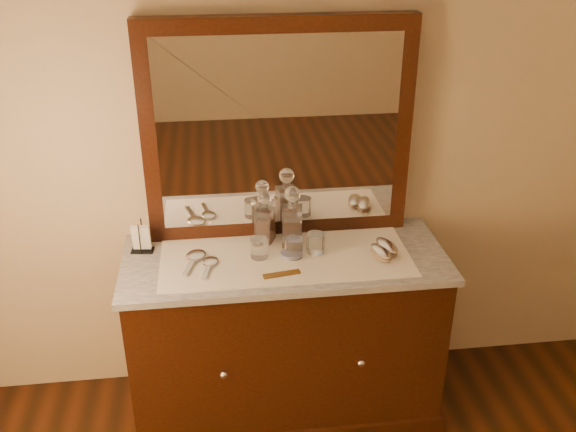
# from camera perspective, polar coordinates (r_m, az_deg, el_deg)

# --- Properties ---
(dresser_cabinet) EXTENTS (1.40, 0.55, 0.82)m
(dresser_cabinet) POSITION_cam_1_polar(r_m,az_deg,el_deg) (3.08, -0.24, -10.71)
(dresser_cabinet) COLOR black
(dresser_cabinet) RESTS_ON floor
(dresser_plinth) EXTENTS (1.46, 0.59, 0.08)m
(dresser_plinth) POSITION_cam_1_polar(r_m,az_deg,el_deg) (3.32, -0.22, -15.80)
(dresser_plinth) COLOR black
(dresser_plinth) RESTS_ON floor
(knob_left) EXTENTS (0.04, 0.04, 0.04)m
(knob_left) POSITION_cam_1_polar(r_m,az_deg,el_deg) (2.82, -5.76, -13.95)
(knob_left) COLOR silver
(knob_left) RESTS_ON dresser_cabinet
(knob_right) EXTENTS (0.04, 0.04, 0.04)m
(knob_right) POSITION_cam_1_polar(r_m,az_deg,el_deg) (2.88, 6.57, -12.96)
(knob_right) COLOR silver
(knob_right) RESTS_ON dresser_cabinet
(marble_top) EXTENTS (1.44, 0.59, 0.03)m
(marble_top) POSITION_cam_1_polar(r_m,az_deg,el_deg) (2.84, -0.25, -3.88)
(marble_top) COLOR silver
(marble_top) RESTS_ON dresser_cabinet
(mirror_frame) EXTENTS (1.20, 0.08, 1.00)m
(mirror_frame) POSITION_cam_1_polar(r_m,az_deg,el_deg) (2.85, -0.88, 7.61)
(mirror_frame) COLOR black
(mirror_frame) RESTS_ON marble_top
(mirror_glass) EXTENTS (1.06, 0.01, 0.86)m
(mirror_glass) POSITION_cam_1_polar(r_m,az_deg,el_deg) (2.81, -0.80, 7.39)
(mirror_glass) COLOR white
(mirror_glass) RESTS_ON marble_top
(lace_runner) EXTENTS (1.10, 0.45, 0.00)m
(lace_runner) POSITION_cam_1_polar(r_m,az_deg,el_deg) (2.82, -0.20, -3.79)
(lace_runner) COLOR white
(lace_runner) RESTS_ON marble_top
(pin_dish) EXTENTS (0.11, 0.11, 0.01)m
(pin_dish) POSITION_cam_1_polar(r_m,az_deg,el_deg) (2.83, 0.19, -3.42)
(pin_dish) COLOR silver
(pin_dish) RESTS_ON lace_runner
(comb) EXTENTS (0.16, 0.06, 0.01)m
(comb) POSITION_cam_1_polar(r_m,az_deg,el_deg) (2.69, -0.57, -5.22)
(comb) COLOR brown
(comb) RESTS_ON lace_runner
(napkin_rack) EXTENTS (0.10, 0.07, 0.15)m
(napkin_rack) POSITION_cam_1_polar(r_m,az_deg,el_deg) (2.92, -13.00, -2.05)
(napkin_rack) COLOR black
(napkin_rack) RESTS_ON marble_top
(decanter_left) EXTENTS (0.10, 0.10, 0.25)m
(decanter_left) POSITION_cam_1_polar(r_m,az_deg,el_deg) (2.91, -2.09, -0.52)
(decanter_left) COLOR brown
(decanter_left) RESTS_ON lace_runner
(decanter_right) EXTENTS (0.10, 0.10, 0.29)m
(decanter_right) POSITION_cam_1_polar(r_m,az_deg,el_deg) (2.87, 0.38, -0.58)
(decanter_right) COLOR brown
(decanter_right) RESTS_ON lace_runner
(brush_near) EXTENTS (0.10, 0.16, 0.04)m
(brush_near) POSITION_cam_1_polar(r_m,az_deg,el_deg) (2.84, 8.33, -3.28)
(brush_near) COLOR #96765C
(brush_near) RESTS_ON lace_runner
(brush_far) EXTENTS (0.10, 0.17, 0.04)m
(brush_far) POSITION_cam_1_polar(r_m,az_deg,el_deg) (2.89, 8.84, -2.76)
(brush_far) COLOR #96765C
(brush_far) RESTS_ON lace_runner
(hand_mirror_outer) EXTENTS (0.12, 0.23, 0.02)m
(hand_mirror_outer) POSITION_cam_1_polar(r_m,az_deg,el_deg) (2.83, -8.36, -3.70)
(hand_mirror_outer) COLOR silver
(hand_mirror_outer) RESTS_ON lace_runner
(hand_mirror_inner) EXTENTS (0.09, 0.19, 0.02)m
(hand_mirror_inner) POSITION_cam_1_polar(r_m,az_deg,el_deg) (2.78, -7.04, -4.24)
(hand_mirror_inner) COLOR silver
(hand_mirror_inner) RESTS_ON lace_runner
(tumblers) EXTENTS (0.33, 0.11, 0.09)m
(tumblers) POSITION_cam_1_polar(r_m,az_deg,el_deg) (2.81, 0.15, -2.71)
(tumblers) COLOR white
(tumblers) RESTS_ON lace_runner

